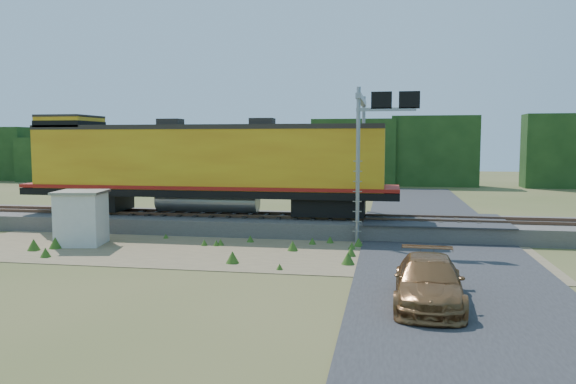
% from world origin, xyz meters
% --- Properties ---
extents(ground, '(140.00, 140.00, 0.00)m').
position_xyz_m(ground, '(0.00, 0.00, 0.00)').
color(ground, '#475123').
rests_on(ground, ground).
extents(ballast, '(70.00, 5.00, 0.80)m').
position_xyz_m(ballast, '(0.00, 6.00, 0.40)').
color(ballast, slate).
rests_on(ballast, ground).
extents(rails, '(70.00, 1.54, 0.16)m').
position_xyz_m(rails, '(0.00, 6.00, 0.88)').
color(rails, brown).
rests_on(rails, ballast).
extents(dirt_shoulder, '(26.00, 8.00, 0.03)m').
position_xyz_m(dirt_shoulder, '(-2.00, 0.50, 0.01)').
color(dirt_shoulder, '#8C7754').
rests_on(dirt_shoulder, ground).
extents(road, '(7.00, 66.00, 0.86)m').
position_xyz_m(road, '(7.00, 0.74, 0.09)').
color(road, '#38383A').
rests_on(road, ground).
extents(tree_line_north, '(130.00, 3.00, 6.50)m').
position_xyz_m(tree_line_north, '(0.00, 38.00, 3.07)').
color(tree_line_north, '#193513').
rests_on(tree_line_north, ground).
extents(weed_clumps, '(15.00, 6.20, 0.56)m').
position_xyz_m(weed_clumps, '(-3.50, 0.10, 0.00)').
color(weed_clumps, '#365F1B').
rests_on(weed_clumps, ground).
extents(locomotive, '(20.46, 3.12, 5.28)m').
position_xyz_m(locomotive, '(-5.31, 6.00, 3.56)').
color(locomotive, black).
rests_on(locomotive, rails).
extents(shed, '(2.49, 2.49, 2.53)m').
position_xyz_m(shed, '(-9.29, 0.56, 1.28)').
color(shed, silver).
rests_on(shed, ground).
extents(signal_gantry, '(2.89, 6.20, 7.29)m').
position_xyz_m(signal_gantry, '(3.62, 5.33, 5.46)').
color(signal_gantry, gray).
rests_on(signal_gantry, ground).
extents(car, '(2.15, 4.90, 1.40)m').
position_xyz_m(car, '(5.86, -6.44, 0.70)').
color(car, brown).
rests_on(car, ground).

